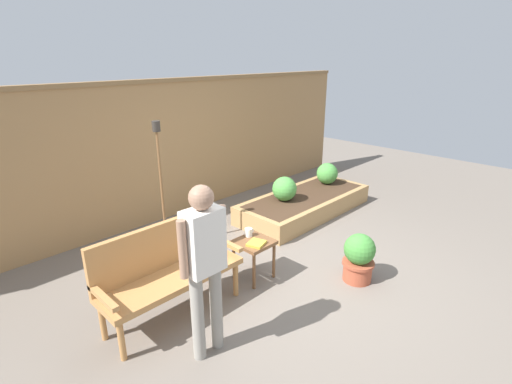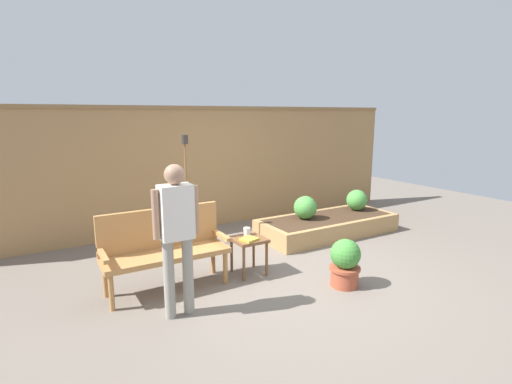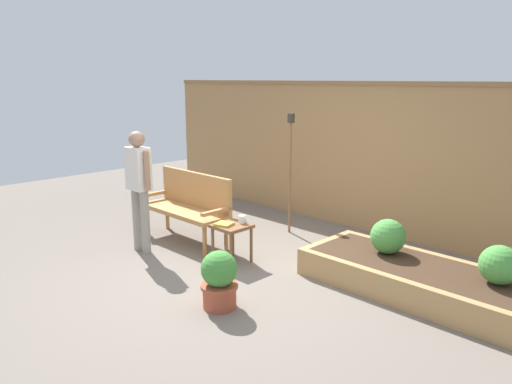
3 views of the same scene
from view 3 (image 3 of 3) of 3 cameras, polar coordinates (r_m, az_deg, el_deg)
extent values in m
plane|color=#70665B|center=(5.61, -2.56, -9.95)|extent=(14.00, 14.00, 0.00)
cube|color=#A37A4C|center=(7.26, 12.67, 3.74)|extent=(8.40, 0.10, 2.10)
cube|color=olive|center=(7.17, 13.11, 12.28)|extent=(8.40, 0.14, 0.06)
cylinder|color=#B77F47|center=(6.42, -3.50, -5.02)|extent=(0.06, 0.06, 0.40)
cylinder|color=#B77F47|center=(6.20, -6.00, -5.74)|extent=(0.06, 0.06, 0.40)
cylinder|color=#B77F47|center=(7.41, -10.31, -2.70)|extent=(0.06, 0.06, 0.40)
cylinder|color=#B77F47|center=(7.22, -12.65, -3.23)|extent=(0.06, 0.06, 0.40)
cube|color=#B77F47|center=(6.73, -8.42, -2.22)|extent=(1.44, 0.48, 0.06)
cube|color=#B77F47|center=(6.79, -7.08, 0.31)|extent=(1.44, 0.06, 0.48)
cube|color=#B77F47|center=(7.25, -11.72, -0.18)|extent=(0.06, 0.48, 0.04)
cube|color=#B77F47|center=(6.18, -4.61, -2.27)|extent=(0.06, 0.48, 0.04)
cylinder|color=brown|center=(5.97, -0.57, -6.21)|extent=(0.04, 0.04, 0.44)
cylinder|color=brown|center=(5.76, -2.93, -6.97)|extent=(0.04, 0.04, 0.44)
cylinder|color=brown|center=(6.20, -2.72, -5.49)|extent=(0.04, 0.04, 0.44)
cylinder|color=brown|center=(5.99, -5.06, -6.19)|extent=(0.04, 0.04, 0.44)
cube|color=brown|center=(5.90, -2.84, -4.00)|extent=(0.40, 0.40, 0.04)
cylinder|color=white|center=(5.93, -1.64, -3.20)|extent=(0.09, 0.09, 0.10)
torus|color=white|center=(5.90, -1.31, -3.30)|extent=(0.07, 0.01, 0.07)
cube|color=gold|center=(5.87, -3.75, -3.76)|extent=(0.24, 0.23, 0.03)
cylinder|color=#A84C33|center=(4.91, -4.27, -12.16)|extent=(0.33, 0.33, 0.21)
cylinder|color=#A84C33|center=(4.86, -4.30, -10.87)|extent=(0.37, 0.37, 0.04)
sphere|color=#428938|center=(4.79, -4.33, -8.93)|extent=(0.36, 0.36, 0.36)
cube|color=#AD8451|center=(5.09, 15.74, -11.11)|extent=(2.40, 0.09, 0.30)
cube|color=#AD8451|center=(5.85, 20.18, -8.19)|extent=(2.40, 0.09, 0.30)
cube|color=#AD8451|center=(6.02, 8.26, -6.88)|extent=(0.09, 0.82, 0.30)
cube|color=#422D1E|center=(5.47, 18.12, -9.56)|extent=(2.22, 0.82, 0.30)
cylinder|color=brown|center=(5.66, 15.04, -6.59)|extent=(0.04, 0.04, 0.06)
sphere|color=#4C9942|center=(5.61, 15.14, -5.02)|extent=(0.39, 0.39, 0.39)
cylinder|color=brown|center=(5.23, 26.37, -9.24)|extent=(0.04, 0.04, 0.06)
sphere|color=#4C9942|center=(5.17, 26.55, -7.62)|extent=(0.38, 0.38, 0.38)
cylinder|color=brown|center=(6.99, 3.99, 1.55)|extent=(0.03, 0.03, 1.59)
cylinder|color=#332D28|center=(6.87, 4.11, 8.61)|extent=(0.10, 0.10, 0.13)
cylinder|color=gray|center=(6.38, -12.78, -3.45)|extent=(0.11, 0.11, 0.82)
cylinder|color=gray|center=(6.55, -13.72, -3.08)|extent=(0.11, 0.11, 0.82)
cube|color=silver|center=(6.31, -13.58, 2.67)|extent=(0.32, 0.20, 0.54)
cylinder|color=#9E755B|center=(6.14, -12.60, 2.44)|extent=(0.07, 0.07, 0.49)
cylinder|color=#9E755B|center=(6.48, -14.51, 2.88)|extent=(0.07, 0.07, 0.49)
sphere|color=#9E755B|center=(6.26, -13.76, 6.00)|extent=(0.20, 0.20, 0.20)
camera|label=1|loc=(7.04, -37.77, 12.84)|focal=26.76mm
camera|label=2|loc=(6.51, -48.50, 7.32)|focal=27.29mm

